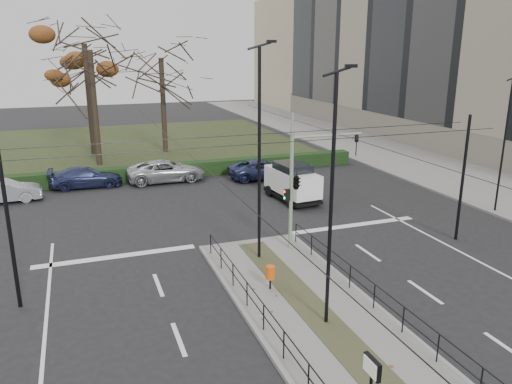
# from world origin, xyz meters

# --- Properties ---
(ground) EXTENTS (140.00, 140.00, 0.00)m
(ground) POSITION_xyz_m (0.00, 0.00, 0.00)
(ground) COLOR black
(ground) RESTS_ON ground
(median_island) EXTENTS (4.40, 15.00, 0.14)m
(median_island) POSITION_xyz_m (0.00, -2.50, 0.07)
(median_island) COLOR slate
(median_island) RESTS_ON ground
(sidewalk_east) EXTENTS (8.00, 90.00, 0.14)m
(sidewalk_east) POSITION_xyz_m (18.00, 22.00, 0.07)
(sidewalk_east) COLOR slate
(sidewalk_east) RESTS_ON ground
(park) EXTENTS (38.00, 26.00, 0.10)m
(park) POSITION_xyz_m (-6.00, 32.00, 0.05)
(park) COLOR #252F17
(park) RESTS_ON ground
(hedge) EXTENTS (38.00, 1.00, 1.00)m
(hedge) POSITION_xyz_m (-6.00, 18.60, 0.50)
(hedge) COLOR black
(hedge) RESTS_ON ground
(apartment_block) EXTENTS (13.09, 52.10, 21.64)m
(apartment_block) POSITION_xyz_m (27.97, 23.97, 10.39)
(apartment_block) COLOR #C8B890
(apartment_block) RESTS_ON ground
(median_railing) EXTENTS (4.14, 13.24, 0.92)m
(median_railing) POSITION_xyz_m (0.00, -2.60, 0.98)
(median_railing) COLOR black
(median_railing) RESTS_ON median_island
(catenary) EXTENTS (20.00, 34.00, 6.00)m
(catenary) POSITION_xyz_m (0.00, 1.62, 3.42)
(catenary) COLOR black
(catenary) RESTS_ON ground
(traffic_light) EXTENTS (3.72, 2.12, 5.47)m
(traffic_light) POSITION_xyz_m (1.82, 3.41, 3.33)
(traffic_light) COLOR gray
(traffic_light) RESTS_ON median_island
(litter_bin) EXTENTS (0.36, 0.36, 0.92)m
(litter_bin) POSITION_xyz_m (-0.81, -0.03, 0.80)
(litter_bin) COLOR black
(litter_bin) RESTS_ON median_island
(info_panel) EXTENTS (0.13, 0.58, 2.22)m
(info_panel) POSITION_xyz_m (-1.51, -7.87, 1.88)
(info_panel) COLOR black
(info_panel) RESTS_ON median_island
(streetlamp_median_near) EXTENTS (0.69, 0.14, 8.28)m
(streetlamp_median_near) POSITION_xyz_m (0.08, -2.87, 4.35)
(streetlamp_median_near) COLOR black
(streetlamp_median_near) RESTS_ON median_island
(streetlamp_median_far) EXTENTS (0.75, 0.15, 9.03)m
(streetlamp_median_far) POSITION_xyz_m (-0.16, 2.91, 4.73)
(streetlamp_median_far) COLOR black
(streetlamp_median_far) RESTS_ON median_island
(streetlamp_sidewalk) EXTENTS (0.62, 0.13, 7.40)m
(streetlamp_sidewalk) POSITION_xyz_m (14.52, 4.54, 3.90)
(streetlamp_sidewalk) COLOR black
(streetlamp_sidewalk) RESTS_ON sidewalk_east
(parked_car_second) EXTENTS (4.33, 1.73, 1.40)m
(parked_car_second) POSITION_xyz_m (-11.60, 16.01, 0.70)
(parked_car_second) COLOR #AFB1B7
(parked_car_second) RESTS_ON ground
(parked_car_third) EXTENTS (4.67, 1.98, 1.35)m
(parked_car_third) POSITION_xyz_m (-6.86, 17.95, 0.67)
(parked_car_third) COLOR #20264B
(parked_car_third) RESTS_ON ground
(parked_car_fourth) EXTENTS (5.30, 2.45, 1.47)m
(parked_car_fourth) POSITION_xyz_m (-1.59, 17.68, 0.74)
(parked_car_fourth) COLOR #AFB1B7
(parked_car_fourth) RESTS_ON ground
(white_van) EXTENTS (2.27, 4.37, 2.29)m
(white_van) POSITION_xyz_m (4.78, 10.62, 1.20)
(white_van) COLOR white
(white_van) RESTS_ON ground
(rust_tree) EXTENTS (7.16, 7.16, 12.02)m
(rust_tree) POSITION_xyz_m (-5.91, 28.68, 9.22)
(rust_tree) COLOR black
(rust_tree) RESTS_ON park
(bare_tree_center) EXTENTS (7.80, 7.80, 10.63)m
(bare_tree_center) POSITION_xyz_m (0.10, 27.68, 7.52)
(bare_tree_center) COLOR black
(bare_tree_center) RESTS_ON park
(bare_tree_near) EXTENTS (7.42, 7.42, 11.52)m
(bare_tree_near) POSITION_xyz_m (-5.69, 24.20, 8.14)
(bare_tree_near) COLOR black
(bare_tree_near) RESTS_ON park
(parked_car_fifth) EXTENTS (4.82, 2.23, 1.34)m
(parked_car_fifth) POSITION_xyz_m (4.97, 16.15, 0.67)
(parked_car_fifth) COLOR #20264B
(parked_car_fifth) RESTS_ON ground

